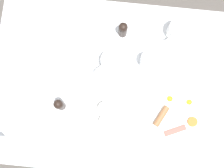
{
  "coord_description": "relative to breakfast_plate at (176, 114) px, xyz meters",
  "views": [
    {
      "loc": [
        -0.23,
        -0.02,
        2.23
      ],
      "look_at": [
        0.0,
        0.0,
        0.73
      ],
      "focal_mm": 50.0,
      "sensor_mm": 36.0,
      "label": 1
    }
  ],
  "objects": [
    {
      "name": "breakfast_plate",
      "position": [
        0.0,
        0.0,
        0.0
      ],
      "size": [
        0.31,
        0.31,
        0.04
      ],
      "color": "white",
      "rests_on": "table"
    },
    {
      "name": "fork_by_plate",
      "position": [
        0.17,
        0.55,
        -0.01
      ],
      "size": [
        0.18,
        0.04,
        0.0
      ],
      "rotation": [
        0.0,
        0.0,
        4.86
      ],
      "color": "silver",
      "rests_on": "table"
    },
    {
      "name": "creamer_jug",
      "position": [
        0.28,
        0.8,
        0.02
      ],
      "size": [
        0.07,
        0.05,
        0.05
      ],
      "color": "white",
      "rests_on": "table"
    },
    {
      "name": "teapot_near",
      "position": [
        0.21,
        0.34,
        0.05
      ],
      "size": [
        0.13,
        0.16,
        0.13
      ],
      "rotation": [
        0.0,
        0.0,
        5.36
      ],
      "color": "white",
      "rests_on": "table"
    },
    {
      "name": "pepper_grinder",
      "position": [
        -0.02,
        0.56,
        0.05
      ],
      "size": [
        0.04,
        0.04,
        0.12
      ],
      "color": "black",
      "rests_on": "table"
    },
    {
      "name": "spoon_for_tea",
      "position": [
        0.38,
        0.51,
        -0.01
      ],
      "size": [
        0.06,
        0.16,
        0.0
      ],
      "rotation": [
        0.0,
        0.0,
        2.83
      ],
      "color": "silver",
      "rests_on": "table"
    },
    {
      "name": "table",
      "position": [
        0.11,
        0.32,
        -0.07
      ],
      "size": [
        0.87,
        1.19,
        0.71
      ],
      "color": "silver",
      "rests_on": "ground_plane"
    },
    {
      "name": "teapot_far",
      "position": [
        0.4,
        0.03,
        0.05
      ],
      "size": [
        0.15,
        0.14,
        0.13
      ],
      "rotation": [
        0.0,
        0.0,
        2.38
      ],
      "color": "white",
      "rests_on": "table"
    },
    {
      "name": "teacup_with_saucer_left",
      "position": [
        -0.02,
        0.34,
        0.02
      ],
      "size": [
        0.16,
        0.16,
        0.06
      ],
      "color": "white",
      "rests_on": "table"
    },
    {
      "name": "knife_by_plate",
      "position": [
        0.09,
        0.77,
        -0.01
      ],
      "size": [
        0.18,
        0.1,
        0.0
      ],
      "rotation": [
        0.0,
        0.0,
        5.2
      ],
      "color": "silver",
      "rests_on": "table"
    },
    {
      "name": "ground_plane",
      "position": [
        0.11,
        0.32,
        -0.72
      ],
      "size": [
        8.0,
        8.0,
        0.0
      ],
      "primitive_type": "plane",
      "color": "#4C4742"
    },
    {
      "name": "water_glass_tall",
      "position": [
        0.3,
        0.7,
        0.05
      ],
      "size": [
        0.08,
        0.08,
        0.11
      ],
      "color": "white",
      "rests_on": "table"
    },
    {
      "name": "salt_grinder",
      "position": [
        0.38,
        0.3,
        0.05
      ],
      "size": [
        0.04,
        0.04,
        0.12
      ],
      "color": "black",
      "rests_on": "table"
    },
    {
      "name": "wine_glass_spare",
      "position": [
        0.24,
        0.16,
        0.04
      ],
      "size": [
        0.08,
        0.08,
        0.1
      ],
      "color": "white",
      "rests_on": "table"
    }
  ]
}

